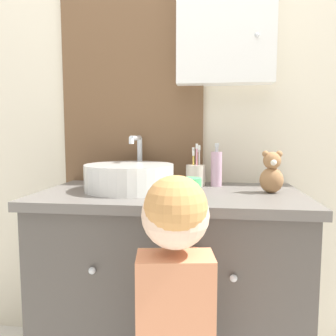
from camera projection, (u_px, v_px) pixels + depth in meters
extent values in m
cube|color=beige|center=(178.00, 92.00, 1.58)|extent=(3.20, 0.06, 2.50)
cube|color=brown|center=(132.00, 71.00, 1.56)|extent=(0.68, 0.02, 1.10)
cube|color=#B2C1CC|center=(131.00, 71.00, 1.55)|extent=(0.62, 0.01, 1.04)
sphere|color=silver|center=(257.00, 35.00, 1.38)|extent=(0.02, 0.02, 0.02)
cube|color=#4C4742|center=(170.00, 292.00, 1.36)|extent=(1.01, 0.52, 0.78)
cube|color=#605B56|center=(171.00, 196.00, 1.32)|extent=(1.05, 0.56, 0.03)
sphere|color=silver|center=(92.00, 271.00, 1.11)|extent=(0.02, 0.02, 0.02)
sphere|color=silver|center=(234.00, 278.00, 1.05)|extent=(0.02, 0.02, 0.02)
cylinder|color=silver|center=(129.00, 177.00, 1.35)|extent=(0.37, 0.37, 0.11)
cylinder|color=silver|center=(129.00, 165.00, 1.34)|extent=(0.30, 0.30, 0.01)
cylinder|color=silver|center=(140.00, 160.00, 1.54)|extent=(0.02, 0.02, 0.21)
cylinder|color=silver|center=(136.00, 138.00, 1.45)|extent=(0.02, 0.16, 0.02)
cylinder|color=silver|center=(131.00, 141.00, 1.37)|extent=(0.02, 0.02, 0.02)
sphere|color=white|center=(161.00, 174.00, 1.54)|extent=(0.06, 0.06, 0.06)
cylinder|color=beige|center=(196.00, 175.00, 1.47)|extent=(0.09, 0.09, 0.09)
cylinder|color=white|center=(199.00, 164.00, 1.46)|extent=(0.01, 0.01, 0.17)
cube|color=white|center=(199.00, 148.00, 1.45)|extent=(0.01, 0.02, 0.02)
cylinder|color=orange|center=(197.00, 165.00, 1.47)|extent=(0.01, 0.01, 0.16)
cube|color=white|center=(197.00, 150.00, 1.46)|extent=(0.01, 0.02, 0.02)
cylinder|color=#D6423D|center=(193.00, 165.00, 1.47)|extent=(0.01, 0.01, 0.16)
cube|color=white|center=(193.00, 150.00, 1.46)|extent=(0.01, 0.02, 0.02)
cylinder|color=#E5CC4C|center=(193.00, 167.00, 1.45)|extent=(0.01, 0.01, 0.14)
cube|color=white|center=(193.00, 153.00, 1.45)|extent=(0.01, 0.02, 0.02)
cylinder|color=pink|center=(197.00, 164.00, 1.45)|extent=(0.01, 0.01, 0.18)
cube|color=white|center=(197.00, 146.00, 1.44)|extent=(0.01, 0.02, 0.02)
cylinder|color=#CCA3BC|center=(216.00, 169.00, 1.45)|extent=(0.05, 0.05, 0.15)
cylinder|color=silver|center=(217.00, 149.00, 1.44)|extent=(0.01, 0.01, 0.02)
cube|color=silver|center=(217.00, 145.00, 1.43)|extent=(0.02, 0.03, 0.02)
cube|color=tan|center=(175.00, 321.00, 0.89)|extent=(0.22, 0.14, 0.37)
sphere|color=beige|center=(175.00, 215.00, 0.86)|extent=(0.18, 0.18, 0.18)
sphere|color=tan|center=(176.00, 207.00, 0.84)|extent=(0.17, 0.17, 0.17)
cylinder|color=tan|center=(195.00, 253.00, 1.07)|extent=(0.09, 0.28, 0.05)
cylinder|color=#E5CC4C|center=(191.00, 229.00, 1.21)|extent=(0.02, 0.05, 0.12)
ellipsoid|color=#9E7047|center=(271.00, 180.00, 1.28)|extent=(0.09, 0.07, 0.10)
sphere|color=#9E7047|center=(272.00, 161.00, 1.27)|extent=(0.07, 0.07, 0.07)
sphere|color=#9E7047|center=(266.00, 154.00, 1.27)|extent=(0.03, 0.03, 0.03)
sphere|color=#9E7047|center=(279.00, 154.00, 1.27)|extent=(0.03, 0.03, 0.03)
sphere|color=silver|center=(273.00, 162.00, 1.25)|extent=(0.02, 0.02, 0.02)
cylinder|color=#4CC670|center=(190.00, 190.00, 1.12)|extent=(0.08, 0.08, 0.08)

